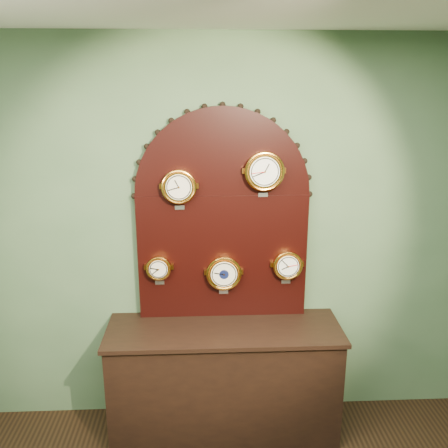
{
  "coord_description": "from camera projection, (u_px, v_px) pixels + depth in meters",
  "views": [
    {
      "loc": [
        -0.15,
        -0.79,
        2.46
      ],
      "look_at": [
        0.0,
        2.25,
        1.58
      ],
      "focal_mm": 38.62,
      "sensor_mm": 36.0,
      "label": 1
    }
  ],
  "objects": [
    {
      "name": "barometer",
      "position": [
        224.0,
        273.0,
        3.4
      ],
      "size": [
        0.25,
        0.08,
        0.3
      ],
      "color": "gold",
      "rests_on": "display_board"
    },
    {
      "name": "shop_counter",
      "position": [
        224.0,
        382.0,
        3.47
      ],
      "size": [
        1.6,
        0.5,
        0.8
      ],
      "primitive_type": "cube",
      "color": "black",
      "rests_on": "ground_plane"
    },
    {
      "name": "display_board",
      "position": [
        223.0,
        210.0,
        3.34
      ],
      "size": [
        1.26,
        0.06,
        1.53
      ],
      "color": "black",
      "rests_on": "shop_counter"
    },
    {
      "name": "tide_clock",
      "position": [
        287.0,
        265.0,
        3.41
      ],
      "size": [
        0.21,
        0.08,
        0.26
      ],
      "color": "gold",
      "rests_on": "display_board"
    },
    {
      "name": "roman_clock",
      "position": [
        179.0,
        186.0,
        3.21
      ],
      "size": [
        0.24,
        0.08,
        0.29
      ],
      "color": "gold",
      "rests_on": "display_board"
    },
    {
      "name": "hygrometer",
      "position": [
        159.0,
        268.0,
        3.37
      ],
      "size": [
        0.17,
        0.08,
        0.23
      ],
      "color": "gold",
      "rests_on": "display_board"
    },
    {
      "name": "arabic_clock",
      "position": [
        264.0,
        171.0,
        3.21
      ],
      "size": [
        0.27,
        0.08,
        0.32
      ],
      "color": "gold",
      "rests_on": "display_board"
    },
    {
      "name": "wall_back",
      "position": [
        222.0,
        238.0,
        3.45
      ],
      "size": [
        4.0,
        0.0,
        4.0
      ],
      "primitive_type": "plane",
      "rotation": [
        1.57,
        0.0,
        0.0
      ],
      "color": "#4B6948",
      "rests_on": "ground"
    }
  ]
}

